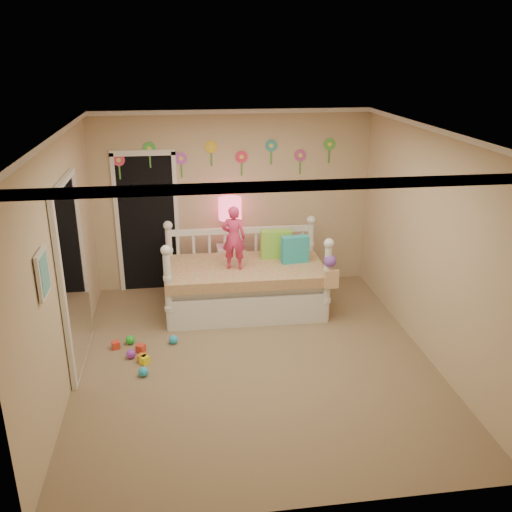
{
  "coord_description": "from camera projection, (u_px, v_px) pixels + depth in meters",
  "views": [
    {
      "loc": [
        -0.76,
        -5.52,
        3.37
      ],
      "look_at": [
        0.1,
        0.6,
        1.05
      ],
      "focal_mm": 38.79,
      "sensor_mm": 36.0,
      "label": 1
    }
  ],
  "objects": [
    {
      "name": "hanging_bag",
      "position": [
        330.0,
        273.0,
        7.01
      ],
      "size": [
        0.2,
        0.16,
        0.36
      ],
      "primitive_type": null,
      "color": "beige",
      "rests_on": "daybed"
    },
    {
      "name": "ceiling",
      "position": [
        254.0,
        132.0,
        5.49
      ],
      "size": [
        4.0,
        4.5,
        0.01
      ],
      "primitive_type": "cube",
      "color": "white",
      "rests_on": "floor"
    },
    {
      "name": "right_wall",
      "position": [
        431.0,
        245.0,
        6.2
      ],
      "size": [
        0.01,
        4.5,
        2.6
      ],
      "primitive_type": "cube",
      "color": "tan",
      "rests_on": "floor"
    },
    {
      "name": "daybed",
      "position": [
        245.0,
        270.0,
        7.44
      ],
      "size": [
        2.16,
        1.18,
        1.16
      ],
      "primitive_type": null,
      "rotation": [
        0.0,
        0.0,
        -0.01
      ],
      "color": "white",
      "rests_on": "floor"
    },
    {
      "name": "toy_scatter",
      "position": [
        148.0,
        359.0,
        6.29
      ],
      "size": [
        1.17,
        1.49,
        0.11
      ],
      "primitive_type": null,
      "rotation": [
        0.0,
        0.0,
        0.32
      ],
      "color": "#996666",
      "rests_on": "floor"
    },
    {
      "name": "floor",
      "position": [
        255.0,
        359.0,
        6.4
      ],
      "size": [
        4.0,
        4.5,
        0.01
      ],
      "primitive_type": "cube",
      "color": "#7F684C",
      "rests_on": "ground"
    },
    {
      "name": "left_wall",
      "position": [
        62.0,
        263.0,
        5.68
      ],
      "size": [
        0.01,
        4.5,
        2.6
      ],
      "primitive_type": "cube",
      "color": "tan",
      "rests_on": "floor"
    },
    {
      "name": "child",
      "position": [
        234.0,
        238.0,
        7.16
      ],
      "size": [
        0.35,
        0.28,
        0.85
      ],
      "primitive_type": "imported",
      "rotation": [
        0.0,
        0.0,
        2.89
      ],
      "color": "#E23366",
      "rests_on": "daybed"
    },
    {
      "name": "mirror_closet",
      "position": [
        74.0,
        275.0,
        6.05
      ],
      "size": [
        0.07,
        1.3,
        2.1
      ],
      "primitive_type": "cube",
      "color": "white",
      "rests_on": "left_wall"
    },
    {
      "name": "wall_picture",
      "position": [
        43.0,
        274.0,
        4.76
      ],
      "size": [
        0.05,
        0.34,
        0.42
      ],
      "primitive_type": "cube",
      "color": "white",
      "rests_on": "left_wall"
    },
    {
      "name": "back_wall",
      "position": [
        233.0,
        201.0,
        8.03
      ],
      "size": [
        4.0,
        0.01,
        2.6
      ],
      "primitive_type": "cube",
      "color": "tan",
      "rests_on": "floor"
    },
    {
      "name": "closet_doorway",
      "position": [
        147.0,
        222.0,
        7.95
      ],
      "size": [
        0.9,
        0.04,
        2.07
      ],
      "primitive_type": "cube",
      "color": "black",
      "rests_on": "back_wall"
    },
    {
      "name": "pillow_turquoise",
      "position": [
        295.0,
        249.0,
        7.46
      ],
      "size": [
        0.38,
        0.17,
        0.37
      ],
      "primitive_type": "cube",
      "rotation": [
        0.0,
        0.0,
        0.13
      ],
      "color": "#23B1A9",
      "rests_on": "daybed"
    },
    {
      "name": "table_lamp",
      "position": [
        230.0,
        215.0,
        7.9
      ],
      "size": [
        0.33,
        0.33,
        0.73
      ],
      "color": "#E41E91",
      "rests_on": "nightstand"
    },
    {
      "name": "crown_molding",
      "position": [
        254.0,
        135.0,
        5.5
      ],
      "size": [
        4.0,
        4.5,
        0.06
      ],
      "primitive_type": null,
      "color": "white",
      "rests_on": "ceiling"
    },
    {
      "name": "pillow_lime",
      "position": [
        276.0,
        244.0,
        7.63
      ],
      "size": [
        0.42,
        0.17,
        0.39
      ],
      "primitive_type": "cube",
      "rotation": [
        0.0,
        0.0,
        -0.05
      ],
      "color": "#8AD741",
      "rests_on": "daybed"
    },
    {
      "name": "nightstand",
      "position": [
        231.0,
        268.0,
        8.18
      ],
      "size": [
        0.4,
        0.31,
        0.67
      ],
      "primitive_type": "cube",
      "rotation": [
        0.0,
        0.0,
        0.01
      ],
      "color": "white",
      "rests_on": "floor"
    },
    {
      "name": "flower_decals",
      "position": [
        227.0,
        157.0,
        7.78
      ],
      "size": [
        3.4,
        0.02,
        0.5
      ],
      "primitive_type": null,
      "color": "#B2668C",
      "rests_on": "back_wall"
    }
  ]
}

